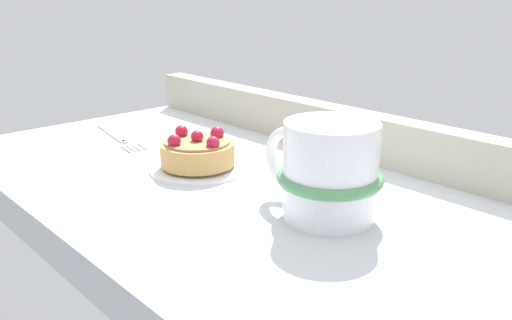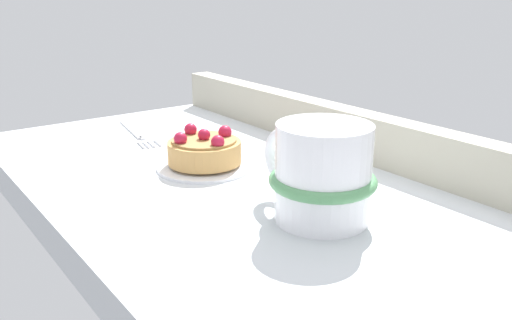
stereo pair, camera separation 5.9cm
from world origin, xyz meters
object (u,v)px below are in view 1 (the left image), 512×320
dessert_plate (198,167)px  coffee_mug (328,171)px  dessert_fork (118,136)px  raspberry_tart (198,151)px

dessert_plate → coffee_mug: 20.59cm
coffee_mug → dessert_fork: (-39.97, -1.23, -4.47)cm
raspberry_tart → dessert_fork: size_ratio=0.54×
coffee_mug → raspberry_tart: bearing=-177.2°
dessert_plate → dessert_fork: bearing=-179.3°
dessert_plate → coffee_mug: coffee_mug is taller
dessert_plate → raspberry_tart: size_ratio=1.32×
raspberry_tart → dessert_fork: bearing=-179.3°
raspberry_tart → dessert_plate: bearing=-2.2°
dessert_plate → dessert_fork: (-19.89, -0.23, -0.04)cm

